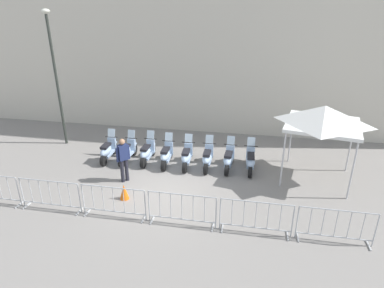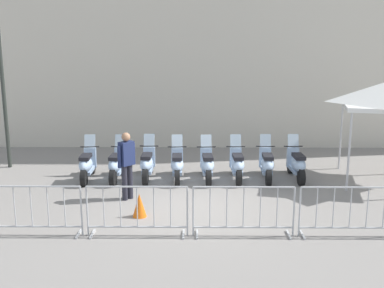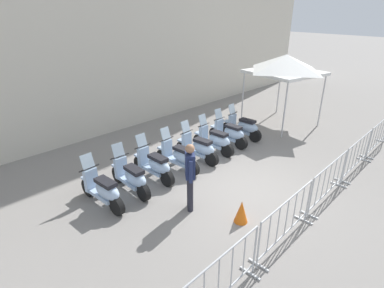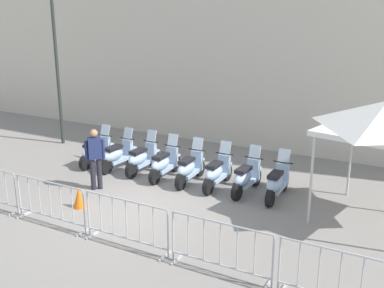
{
  "view_description": "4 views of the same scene",
  "coord_description": "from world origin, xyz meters",
  "px_view_note": "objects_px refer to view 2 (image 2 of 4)",
  "views": [
    {
      "loc": [
        4.85,
        -8.9,
        6.08
      ],
      "look_at": [
        0.31,
        1.99,
        1.15
      ],
      "focal_mm": 30.29,
      "sensor_mm": 36.0,
      "label": 1
    },
    {
      "loc": [
        2.29,
        -10.29,
        3.9
      ],
      "look_at": [
        -0.37,
        1.78,
        1.16
      ],
      "focal_mm": 42.75,
      "sensor_mm": 36.0,
      "label": 2
    },
    {
      "loc": [
        -5.15,
        -5.02,
        4.46
      ],
      "look_at": [
        -0.56,
        1.78,
        0.88
      ],
      "focal_mm": 28.39,
      "sensor_mm": 36.0,
      "label": 3
    },
    {
      "loc": [
        8.11,
        -7.1,
        4.75
      ],
      "look_at": [
        0.27,
        1.99,
        1.29
      ],
      "focal_mm": 42.34,
      "sensor_mm": 36.0,
      "label": 4
    }
  ],
  "objects_px": {
    "motorcycle_1": "(117,165)",
    "barrier_segment_4": "(350,212)",
    "motorcycle_4": "(207,165)",
    "motorcycle_0": "(87,165)",
    "motorcycle_5": "(237,165)",
    "barrier_segment_3": "(243,212)",
    "motorcycle_3": "(177,165)",
    "motorcycle_7": "(297,165)",
    "barrier_segment_2": "(137,211)",
    "motorcycle_6": "(267,165)",
    "officer_near_row_end": "(127,162)",
    "motorcycle_2": "(147,164)",
    "street_lamp": "(0,51)",
    "barrier_segment_1": "(31,211)",
    "traffic_cone": "(139,205)"
  },
  "relations": [
    {
      "from": "motorcycle_1",
      "to": "barrier_segment_4",
      "type": "distance_m",
      "value": 6.68
    },
    {
      "from": "motorcycle_4",
      "to": "motorcycle_0",
      "type": "bearing_deg",
      "value": -167.76
    },
    {
      "from": "motorcycle_5",
      "to": "barrier_segment_3",
      "type": "relative_size",
      "value": 0.83
    },
    {
      "from": "motorcycle_3",
      "to": "motorcycle_7",
      "type": "xyz_separation_m",
      "value": [
        3.37,
        0.81,
        0.0
      ]
    },
    {
      "from": "motorcycle_3",
      "to": "barrier_segment_2",
      "type": "bearing_deg",
      "value": -87.75
    },
    {
      "from": "motorcycle_6",
      "to": "officer_near_row_end",
      "type": "height_order",
      "value": "officer_near_row_end"
    },
    {
      "from": "barrier_segment_4",
      "to": "motorcycle_1",
      "type": "bearing_deg",
      "value": 156.37
    },
    {
      "from": "motorcycle_0",
      "to": "barrier_segment_2",
      "type": "xyz_separation_m",
      "value": [
        2.69,
        -3.37,
        0.07
      ]
    },
    {
      "from": "barrier_segment_3",
      "to": "barrier_segment_4",
      "type": "relative_size",
      "value": 1.0
    },
    {
      "from": "motorcycle_0",
      "to": "motorcycle_4",
      "type": "relative_size",
      "value": 1.0
    },
    {
      "from": "motorcycle_2",
      "to": "motorcycle_0",
      "type": "bearing_deg",
      "value": -164.22
    },
    {
      "from": "motorcycle_4",
      "to": "barrier_segment_4",
      "type": "bearing_deg",
      "value": -41.96
    },
    {
      "from": "motorcycle_2",
      "to": "motorcycle_6",
      "type": "bearing_deg",
      "value": 11.6
    },
    {
      "from": "motorcycle_0",
      "to": "motorcycle_3",
      "type": "height_order",
      "value": "same"
    },
    {
      "from": "barrier_segment_2",
      "to": "barrier_segment_3",
      "type": "relative_size",
      "value": 1.0
    },
    {
      "from": "motorcycle_3",
      "to": "street_lamp",
      "type": "height_order",
      "value": "street_lamp"
    },
    {
      "from": "barrier_segment_4",
      "to": "motorcycle_3",
      "type": "bearing_deg",
      "value": 145.53
    },
    {
      "from": "motorcycle_1",
      "to": "motorcycle_2",
      "type": "relative_size",
      "value": 1.0
    },
    {
      "from": "motorcycle_5",
      "to": "barrier_segment_2",
      "type": "bearing_deg",
      "value": -109.46
    },
    {
      "from": "motorcycle_0",
      "to": "motorcycle_6",
      "type": "height_order",
      "value": "same"
    },
    {
      "from": "motorcycle_3",
      "to": "street_lamp",
      "type": "distance_m",
      "value": 6.46
    },
    {
      "from": "motorcycle_0",
      "to": "barrier_segment_3",
      "type": "relative_size",
      "value": 0.83
    },
    {
      "from": "motorcycle_2",
      "to": "barrier_segment_2",
      "type": "height_order",
      "value": "motorcycle_2"
    },
    {
      "from": "barrier_segment_1",
      "to": "barrier_segment_2",
      "type": "height_order",
      "value": "same"
    },
    {
      "from": "motorcycle_4",
      "to": "officer_near_row_end",
      "type": "xyz_separation_m",
      "value": [
        -1.68,
        -2.03,
        0.53
      ]
    },
    {
      "from": "motorcycle_1",
      "to": "barrier_segment_2",
      "type": "distance_m",
      "value": 4.03
    },
    {
      "from": "motorcycle_3",
      "to": "motorcycle_4",
      "type": "distance_m",
      "value": 0.87
    },
    {
      "from": "motorcycle_0",
      "to": "motorcycle_5",
      "type": "distance_m",
      "value": 4.33
    },
    {
      "from": "barrier_segment_1",
      "to": "street_lamp",
      "type": "height_order",
      "value": "street_lamp"
    },
    {
      "from": "motorcycle_6",
      "to": "barrier_segment_4",
      "type": "xyz_separation_m",
      "value": [
        1.9,
        -3.64,
        0.07
      ]
    },
    {
      "from": "officer_near_row_end",
      "to": "traffic_cone",
      "type": "relative_size",
      "value": 3.15
    },
    {
      "from": "motorcycle_6",
      "to": "street_lamp",
      "type": "xyz_separation_m",
      "value": [
        -8.12,
        -0.37,
        3.2
      ]
    },
    {
      "from": "barrier_segment_1",
      "to": "street_lamp",
      "type": "relative_size",
      "value": 0.34
    },
    {
      "from": "barrier_segment_3",
      "to": "officer_near_row_end",
      "type": "relative_size",
      "value": 1.19
    },
    {
      "from": "barrier_segment_1",
      "to": "barrier_segment_2",
      "type": "relative_size",
      "value": 1.0
    },
    {
      "from": "motorcycle_1",
      "to": "motorcycle_5",
      "type": "xyz_separation_m",
      "value": [
        3.39,
        0.75,
        0.0
      ]
    },
    {
      "from": "traffic_cone",
      "to": "motorcycle_6",
      "type": "bearing_deg",
      "value": 53.09
    },
    {
      "from": "motorcycle_2",
      "to": "motorcycle_3",
      "type": "bearing_deg",
      "value": 5.74
    },
    {
      "from": "barrier_segment_4",
      "to": "traffic_cone",
      "type": "bearing_deg",
      "value": 178.8
    },
    {
      "from": "barrier_segment_1",
      "to": "traffic_cone",
      "type": "xyz_separation_m",
      "value": [
        1.83,
        1.44,
        -0.25
      ]
    },
    {
      "from": "barrier_segment_4",
      "to": "traffic_cone",
      "type": "relative_size",
      "value": 3.73
    },
    {
      "from": "barrier_segment_2",
      "to": "motorcycle_4",
      "type": "bearing_deg",
      "value": 80.42
    },
    {
      "from": "motorcycle_5",
      "to": "motorcycle_7",
      "type": "height_order",
      "value": "same"
    },
    {
      "from": "motorcycle_0",
      "to": "barrier_segment_4",
      "type": "distance_m",
      "value": 7.38
    },
    {
      "from": "motorcycle_1",
      "to": "barrier_segment_2",
      "type": "height_order",
      "value": "motorcycle_1"
    },
    {
      "from": "motorcycle_3",
      "to": "motorcycle_1",
      "type": "bearing_deg",
      "value": -168.19
    },
    {
      "from": "motorcycle_2",
      "to": "motorcycle_3",
      "type": "xyz_separation_m",
      "value": [
        0.87,
        0.09,
        0.0
      ]
    },
    {
      "from": "motorcycle_3",
      "to": "traffic_cone",
      "type": "height_order",
      "value": "motorcycle_3"
    },
    {
      "from": "motorcycle_2",
      "to": "barrier_segment_3",
      "type": "height_order",
      "value": "motorcycle_2"
    },
    {
      "from": "barrier_segment_3",
      "to": "motorcycle_2",
      "type": "bearing_deg",
      "value": 132.92
    }
  ]
}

